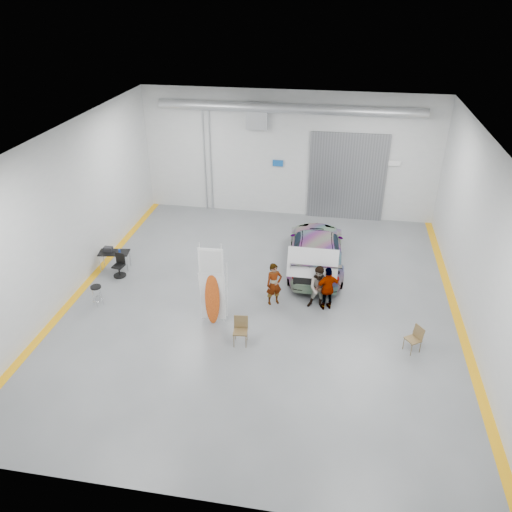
% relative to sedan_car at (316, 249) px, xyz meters
% --- Properties ---
extents(ground, '(16.00, 16.00, 0.00)m').
position_rel_sedan_car_xyz_m(ground, '(-1.74, -3.00, -0.77)').
color(ground, slate).
rests_on(ground, ground).
extents(room_shell, '(14.02, 16.18, 6.01)m').
position_rel_sedan_car_xyz_m(room_shell, '(-1.50, -0.78, 3.31)').
color(room_shell, '#BABDBE').
rests_on(room_shell, ground).
extents(sedan_car, '(2.44, 5.42, 1.54)m').
position_rel_sedan_car_xyz_m(sedan_car, '(0.00, 0.00, 0.00)').
color(sedan_car, silver).
rests_on(sedan_car, ground).
extents(person_a, '(0.70, 0.62, 1.61)m').
position_rel_sedan_car_xyz_m(person_a, '(-1.30, -2.96, 0.04)').
color(person_a, '#9A6C54').
rests_on(person_a, ground).
extents(person_b, '(0.81, 0.63, 1.65)m').
position_rel_sedan_car_xyz_m(person_b, '(0.31, -2.96, 0.06)').
color(person_b, slate).
rests_on(person_b, ground).
extents(person_c, '(1.03, 0.74, 1.65)m').
position_rel_sedan_car_xyz_m(person_c, '(0.60, -2.96, 0.05)').
color(person_c, brown).
rests_on(person_c, ground).
extents(surfboard_display, '(0.85, 0.25, 3.01)m').
position_rel_sedan_car_xyz_m(surfboard_display, '(-3.19, -4.41, 0.45)').
color(surfboard_display, white).
rests_on(surfboard_display, ground).
extents(folding_chair_near, '(0.49, 0.50, 0.94)m').
position_rel_sedan_car_xyz_m(folding_chair_near, '(-2.03, -5.41, -0.48)').
color(folding_chair_near, brown).
rests_on(folding_chair_near, ground).
extents(folding_chair_far, '(0.57, 0.67, 0.88)m').
position_rel_sedan_car_xyz_m(folding_chair_far, '(3.35, -4.85, -0.50)').
color(folding_chair_far, brown).
rests_on(folding_chair_far, ground).
extents(shop_stool, '(0.40, 0.40, 0.78)m').
position_rel_sedan_car_xyz_m(shop_stool, '(-7.51, -4.12, -0.38)').
color(shop_stool, black).
rests_on(shop_stool, ground).
extents(work_table, '(1.26, 0.76, 0.97)m').
position_rel_sedan_car_xyz_m(work_table, '(-8.01, -1.58, -0.02)').
color(work_table, '#9C9FA4').
rests_on(work_table, ground).
extents(office_chair, '(0.49, 0.50, 0.93)m').
position_rel_sedan_car_xyz_m(office_chair, '(-7.55, -2.07, -0.36)').
color(office_chair, black).
rests_on(office_chair, ground).
extents(trunk_lid, '(1.80, 1.09, 0.04)m').
position_rel_sedan_car_xyz_m(trunk_lid, '(0.00, -2.41, 0.79)').
color(trunk_lid, silver).
rests_on(trunk_lid, sedan_car).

